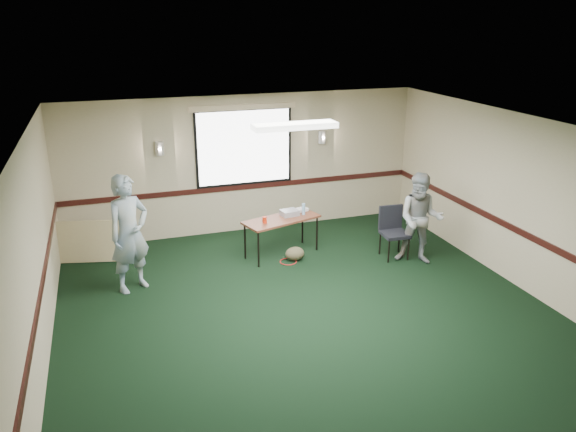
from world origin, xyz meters
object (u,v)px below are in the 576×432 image
object	(u,v)px
projector	(289,213)
conference_chair	(393,228)
person_left	(129,234)
folding_table	(282,221)
person_right	(420,219)

from	to	relation	value
projector	conference_chair	distance (m)	1.87
projector	person_left	bearing A→B (deg)	-174.64
folding_table	person_left	world-z (taller)	person_left
person_left	folding_table	bearing A→B (deg)	-18.11
person_left	person_right	xyz separation A→B (m)	(4.79, -0.52, -0.13)
folding_table	projector	size ratio (longest dim) A/B	5.00
conference_chair	person_right	distance (m)	0.57
folding_table	person_right	size ratio (longest dim) A/B	0.92
person_left	person_right	bearing A→B (deg)	-36.12
projector	person_right	distance (m)	2.30
conference_chair	projector	bearing A→B (deg)	158.36
projector	conference_chair	xyz separation A→B (m)	(1.68, -0.79, -0.20)
folding_table	person_left	distance (m)	2.71
folding_table	projector	xyz separation A→B (m)	(0.19, 0.12, 0.10)
conference_chair	person_left	world-z (taller)	person_left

